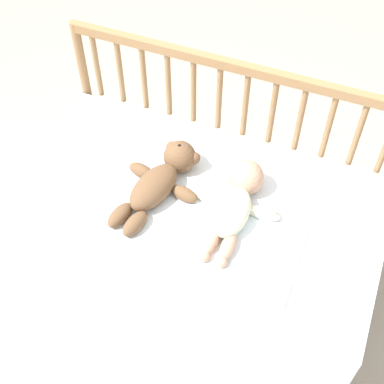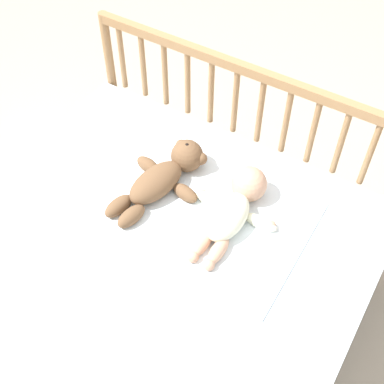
% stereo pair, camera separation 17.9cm
% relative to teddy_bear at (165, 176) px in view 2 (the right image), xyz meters
% --- Properties ---
extents(ground_plane, '(12.00, 12.00, 0.00)m').
position_rel_teddy_bear_xyz_m(ground_plane, '(0.13, -0.01, -0.57)').
color(ground_plane, tan).
extents(crib_mattress, '(1.30, 0.72, 0.52)m').
position_rel_teddy_bear_xyz_m(crib_mattress, '(0.13, -0.01, -0.31)').
color(crib_mattress, silver).
rests_on(crib_mattress, ground_plane).
extents(crib_rail, '(1.30, 0.04, 0.84)m').
position_rel_teddy_bear_xyz_m(crib_rail, '(0.13, 0.37, 0.04)').
color(crib_rail, '#997047').
rests_on(crib_rail, ground_plane).
extents(blanket, '(0.79, 0.51, 0.01)m').
position_rel_teddy_bear_xyz_m(blanket, '(0.14, -0.04, -0.04)').
color(blanket, white).
rests_on(blanket, crib_mattress).
extents(teddy_bear, '(0.29, 0.42, 0.12)m').
position_rel_teddy_bear_xyz_m(teddy_bear, '(0.00, 0.00, 0.00)').
color(teddy_bear, brown).
rests_on(teddy_bear, crib_mattress).
extents(baby, '(0.31, 0.41, 0.12)m').
position_rel_teddy_bear_xyz_m(baby, '(0.27, 0.00, -0.00)').
color(baby, '#EAEACC').
rests_on(baby, crib_mattress).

